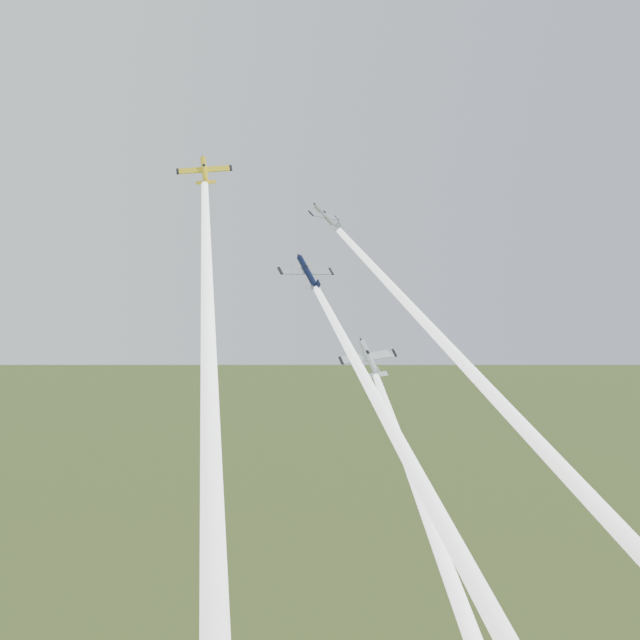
{
  "coord_description": "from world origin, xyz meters",
  "views": [
    {
      "loc": [
        -59.9,
        -102.37,
        96.62
      ],
      "look_at": [
        0.0,
        -6.0,
        92.0
      ],
      "focal_mm": 45.0,
      "sensor_mm": 36.0,
      "label": 1
    }
  ],
  "objects_px": {
    "plane_yellow": "(204,171)",
    "plane_silver_low": "(370,359)",
    "plane_silver_right": "(326,217)",
    "plane_navy": "(308,273)"
  },
  "relations": [
    {
      "from": "plane_yellow",
      "to": "plane_silver_low",
      "type": "relative_size",
      "value": 0.91
    },
    {
      "from": "plane_yellow",
      "to": "plane_silver_right",
      "type": "relative_size",
      "value": 1.09
    },
    {
      "from": "plane_silver_low",
      "to": "plane_yellow",
      "type": "bearing_deg",
      "value": 162.92
    },
    {
      "from": "plane_navy",
      "to": "plane_silver_low",
      "type": "distance_m",
      "value": 15.24
    },
    {
      "from": "plane_silver_right",
      "to": "plane_silver_low",
      "type": "xyz_separation_m",
      "value": [
        -1.11,
        -13.42,
        -21.42
      ]
    },
    {
      "from": "plane_yellow",
      "to": "plane_silver_right",
      "type": "xyz_separation_m",
      "value": [
        21.41,
        1.38,
        -5.44
      ]
    },
    {
      "from": "plane_yellow",
      "to": "plane_silver_right",
      "type": "height_order",
      "value": "plane_yellow"
    },
    {
      "from": "plane_yellow",
      "to": "plane_silver_low",
      "type": "xyz_separation_m",
      "value": [
        20.3,
        -12.04,
        -26.87
      ]
    },
    {
      "from": "plane_navy",
      "to": "plane_silver_low",
      "type": "height_order",
      "value": "plane_navy"
    },
    {
      "from": "plane_silver_right",
      "to": "plane_silver_low",
      "type": "bearing_deg",
      "value": -117.38
    }
  ]
}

